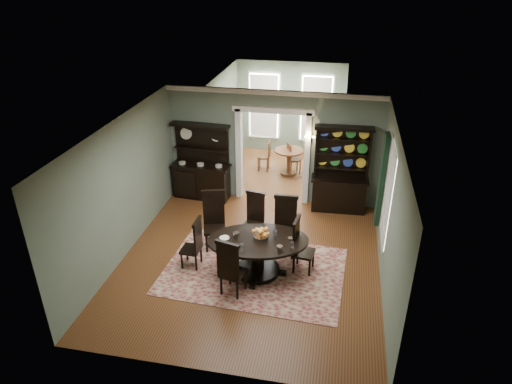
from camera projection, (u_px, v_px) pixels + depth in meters
room at (250, 196)px, 9.18m from camera, size 5.51×6.01×3.01m
parlor at (286, 117)px, 14.00m from camera, size 3.51×3.50×3.01m
doorway_trim at (273, 143)px, 11.75m from camera, size 2.08×0.25×2.57m
right_window at (385, 188)px, 9.48m from camera, size 0.15×1.47×2.12m
wall_sconce at (310, 137)px, 11.33m from camera, size 0.27×0.21×0.21m
rug at (254, 271)px, 9.58m from camera, size 3.83×2.72×0.01m
dining_table at (258, 250)px, 9.28m from camera, size 2.27×2.24×0.81m
centerpiece at (261, 235)px, 9.20m from camera, size 1.55×0.99×0.25m
chair_far_left at (214, 218)px, 10.14m from camera, size 0.61×0.60×1.35m
chair_far_mid at (254, 215)px, 10.40m from camera, size 0.51×0.49×1.19m
chair_far_right at (285, 223)px, 9.91m from camera, size 0.53×0.51×1.36m
chair_end_left at (195, 242)px, 9.46m from camera, size 0.41×0.44×1.15m
chair_end_right at (300, 244)px, 9.35m from camera, size 0.48×0.50×1.21m
chair_near at (230, 267)px, 8.59m from camera, size 0.56×0.55×1.27m
sideboard at (202, 172)px, 12.27m from camera, size 1.60×0.67×2.06m
welsh_dresser at (340, 181)px, 11.60m from camera, size 1.46×0.59×2.24m
parlor_table at (289, 158)px, 13.65m from camera, size 0.85×0.85×0.79m
parlor_chair_left at (266, 155)px, 13.92m from camera, size 0.39×0.39×0.94m
parlor_chair_right at (292, 158)px, 13.69m from camera, size 0.47×0.46×0.97m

